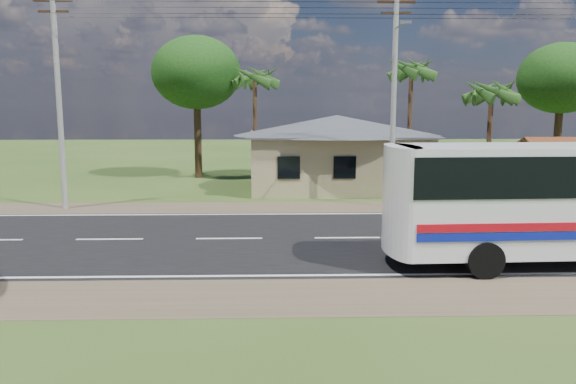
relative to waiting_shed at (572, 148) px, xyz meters
name	(u,v)px	position (x,y,z in m)	size (l,w,h in m)	color
ground	(347,238)	(-13.00, -8.50, -2.73)	(120.00, 120.00, 0.00)	#2A4418
road	(347,238)	(-13.00, -8.50, -2.72)	(120.00, 16.00, 0.03)	black
house	(337,144)	(-12.00, 4.50, -0.09)	(12.40, 10.00, 5.00)	tan
waiting_shed	(572,148)	(0.00, 0.00, 0.00)	(5.20, 4.48, 3.35)	#342313
utility_poles	(387,89)	(-10.33, -2.01, 3.04)	(32.80, 2.22, 11.00)	#9E9E99
palm_near	(492,92)	(-3.50, 2.50, 2.98)	(2.80, 2.80, 6.70)	#47301E
palm_mid	(411,71)	(-7.00, 7.00, 4.43)	(2.80, 2.80, 8.20)	#47301E
palm_far	(255,78)	(-17.00, 7.50, 3.95)	(2.80, 2.80, 7.70)	#47301E
tree_behind_house	(196,73)	(-21.00, 9.50, 4.39)	(6.00, 6.00, 9.61)	#47301E
tree_behind_shed	(562,79)	(3.00, 7.50, 3.95)	(5.60, 5.60, 9.02)	#47301E
motorcycle	(505,196)	(-4.17, -1.76, -2.26)	(0.62, 1.77, 0.93)	black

